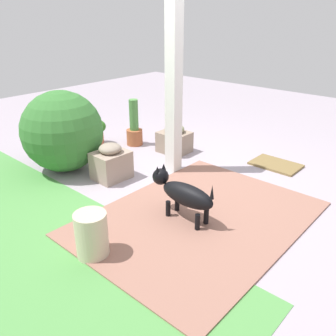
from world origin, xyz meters
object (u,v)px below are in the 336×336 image
object	(u,v)px
porch_pillar	(174,87)
stone_planter_mid	(111,163)
stone_planter_nearest	(174,140)
terracotta_pot_broad	(94,131)
doormat	(276,165)
terracotta_pot_tall	(134,129)
ceramic_urn	(92,235)
round_shrub	(62,131)
dog	(183,193)

from	to	relation	value
porch_pillar	stone_planter_mid	xyz separation A→B (m)	(0.42, 0.69, -0.89)
stone_planter_nearest	stone_planter_mid	distance (m)	1.22
terracotta_pot_broad	doormat	world-z (taller)	terracotta_pot_broad
stone_planter_nearest	terracotta_pot_tall	bearing A→B (deg)	14.88
terracotta_pot_tall	doormat	xyz separation A→B (m)	(-2.05, -0.70, -0.24)
ceramic_urn	terracotta_pot_broad	bearing A→B (deg)	-38.13
stone_planter_mid	porch_pillar	bearing A→B (deg)	-121.33
ceramic_urn	round_shrub	bearing A→B (deg)	-27.28
stone_planter_mid	stone_planter_nearest	bearing A→B (deg)	-89.58
stone_planter_nearest	stone_planter_mid	bearing A→B (deg)	90.42
round_shrub	terracotta_pot_broad	xyz separation A→B (m)	(0.46, -0.83, -0.29)
porch_pillar	doormat	bearing A→B (deg)	-132.22
porch_pillar	ceramic_urn	bearing A→B (deg)	109.69
terracotta_pot_tall	stone_planter_mid	bearing A→B (deg)	123.09
stone_planter_nearest	terracotta_pot_broad	world-z (taller)	stone_planter_nearest
porch_pillar	ceramic_urn	distance (m)	2.12
stone_planter_mid	ceramic_urn	size ratio (longest dim) A/B	1.12
round_shrub	doormat	distance (m)	2.88
dog	terracotta_pot_broad	bearing A→B (deg)	-17.69
stone_planter_mid	terracotta_pot_tall	distance (m)	1.24
round_shrub	terracotta_pot_tall	distance (m)	1.28
stone_planter_nearest	dog	distance (m)	1.88
stone_planter_mid	round_shrub	bearing A→B (deg)	17.19
terracotta_pot_broad	dog	xyz separation A→B (m)	(-2.42, 0.77, 0.07)
round_shrub	ceramic_urn	world-z (taller)	round_shrub
doormat	porch_pillar	bearing A→B (deg)	47.78
dog	stone_planter_nearest	bearing A→B (deg)	-46.75
round_shrub	terracotta_pot_broad	bearing A→B (deg)	-61.12
doormat	terracotta_pot_broad	bearing A→B (deg)	24.03
round_shrub	doormat	world-z (taller)	round_shrub
terracotta_pot_broad	dog	bearing A→B (deg)	162.31
stone_planter_mid	round_shrub	distance (m)	0.78
stone_planter_mid	terracotta_pot_broad	world-z (taller)	stone_planter_mid
doormat	stone_planter_mid	bearing A→B (deg)	51.75
terracotta_pot_tall	dog	size ratio (longest dim) A/B	0.96
porch_pillar	stone_planter_nearest	bearing A→B (deg)	-50.52
terracotta_pot_tall	round_shrub	bearing A→B (deg)	89.84
stone_planter_mid	terracotta_pot_tall	size ratio (longest dim) A/B	0.64
stone_planter_nearest	ceramic_urn	size ratio (longest dim) A/B	1.07
terracotta_pot_broad	ceramic_urn	world-z (taller)	ceramic_urn
dog	doormat	size ratio (longest dim) A/B	1.18
porch_pillar	round_shrub	bearing A→B (deg)	39.34
terracotta_pot_broad	ceramic_urn	bearing A→B (deg)	141.87
dog	doormat	bearing A→B (deg)	-92.82
terracotta_pot_tall	ceramic_urn	distance (m)	2.78
stone_planter_nearest	dog	xyz separation A→B (m)	(-1.29, 1.37, 0.11)
round_shrub	doormat	size ratio (longest dim) A/B	1.65
porch_pillar	terracotta_pot_tall	distance (m)	1.43
round_shrub	dog	xyz separation A→B (m)	(-1.96, -0.06, -0.22)
stone_planter_nearest	round_shrub	size ratio (longest dim) A/B	0.42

